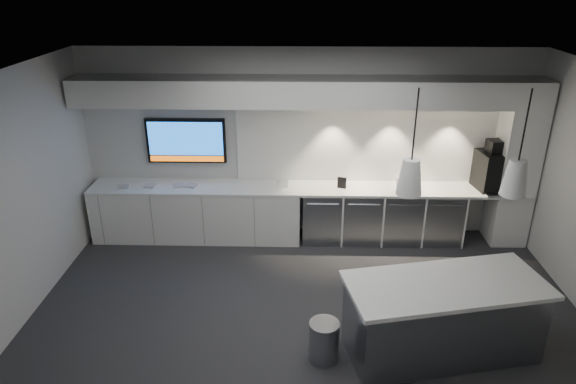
{
  "coord_description": "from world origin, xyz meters",
  "views": [
    {
      "loc": [
        -0.11,
        -5.23,
        4.03
      ],
      "look_at": [
        -0.26,
        1.1,
        1.28
      ],
      "focal_mm": 32.0,
      "sensor_mm": 36.0,
      "label": 1
    }
  ],
  "objects_px": {
    "island": "(442,317)",
    "bin": "(324,341)",
    "wall_tv": "(186,141)",
    "coffee_machine": "(492,169)"
  },
  "relations": [
    {
      "from": "wall_tv",
      "to": "bin",
      "type": "relative_size",
      "value": 2.62
    },
    {
      "from": "wall_tv",
      "to": "coffee_machine",
      "type": "bearing_deg",
      "value": -2.97
    },
    {
      "from": "wall_tv",
      "to": "coffee_machine",
      "type": "height_order",
      "value": "wall_tv"
    },
    {
      "from": "coffee_machine",
      "to": "wall_tv",
      "type": "bearing_deg",
      "value": 168.02
    },
    {
      "from": "island",
      "to": "coffee_machine",
      "type": "xyz_separation_m",
      "value": [
        1.35,
        2.7,
        0.76
      ]
    },
    {
      "from": "island",
      "to": "bin",
      "type": "relative_size",
      "value": 4.86
    },
    {
      "from": "bin",
      "to": "coffee_machine",
      "type": "bearing_deg",
      "value": 46.92
    },
    {
      "from": "wall_tv",
      "to": "island",
      "type": "distance_m",
      "value": 4.63
    },
    {
      "from": "island",
      "to": "coffee_machine",
      "type": "height_order",
      "value": "coffee_machine"
    },
    {
      "from": "bin",
      "to": "coffee_machine",
      "type": "relative_size",
      "value": 0.61
    }
  ]
}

